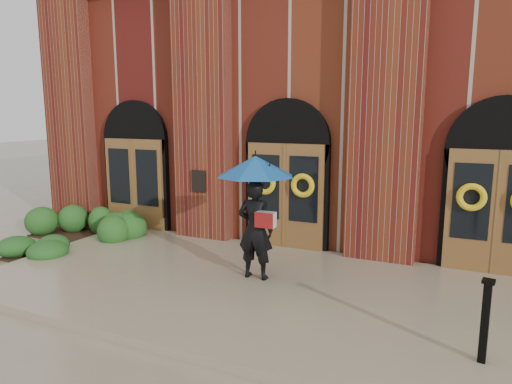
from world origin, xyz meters
The scene contains 7 objects.
ground centered at (0.00, 0.00, 0.00)m, with size 90.00×90.00×0.00m, color gray.
landing centered at (0.00, 0.15, 0.07)m, with size 10.00×5.30×0.15m, color gray.
church_building centered at (0.00, 8.78, 3.50)m, with size 16.20×12.53×7.00m.
man_with_umbrella centered at (0.25, 0.48, 1.84)m, with size 1.58×1.58×2.41m.
metal_post centered at (4.23, -1.10, 0.74)m, with size 0.17×0.17×1.13m.
hedge_wall_left centered at (-5.36, 1.76, 0.37)m, with size 2.90×1.16×0.75m, color #22501A.
hedge_front_left centered at (-5.10, 0.00, 0.23)m, with size 1.28×1.09×0.45m, color #1E4D1A.
Camera 1 is at (3.84, -7.31, 3.35)m, focal length 32.00 mm.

